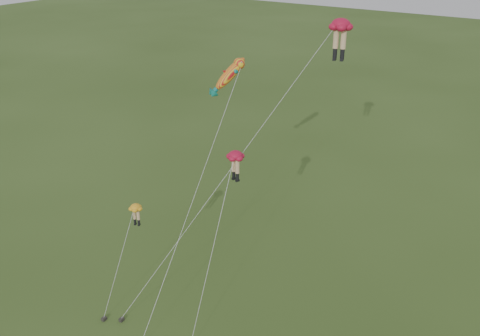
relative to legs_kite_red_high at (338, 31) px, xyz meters
The scene contains 5 objects.
ground 23.73m from the legs_kite_red_high, 117.29° to the right, with size 300.00×300.00×0.00m, color #324A1A.
legs_kite_red_high is the anchor object (origin of this frame).
legs_kite_red_mid 11.33m from the legs_kite_red_high, 111.94° to the right, with size 1.55×6.51×12.38m.
legs_kite_yellow 18.84m from the legs_kite_red_high, 132.40° to the right, with size 1.21×4.54×7.80m.
fish_kite 8.37m from the legs_kite_red_high, 160.78° to the right, with size 2.58×14.37×17.10m.
Camera 1 is at (20.82, -21.71, 25.82)m, focal length 40.00 mm.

